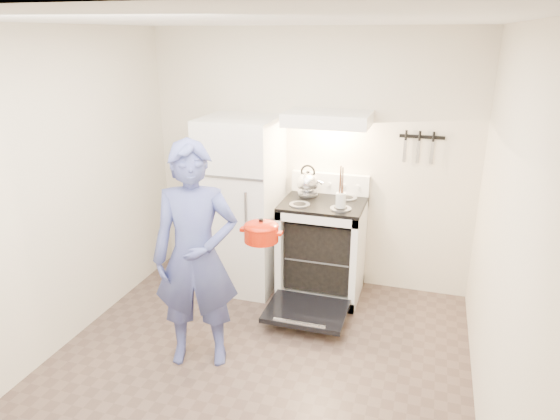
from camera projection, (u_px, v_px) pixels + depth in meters
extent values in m
plane|color=brown|center=(247.00, 381.00, 3.70)|extent=(3.60, 3.60, 0.00)
cube|color=beige|center=(309.00, 161.00, 4.90)|extent=(3.20, 0.02, 2.50)
cube|color=white|center=(242.00, 204.00, 4.88)|extent=(0.70, 0.70, 1.70)
cube|color=white|center=(322.00, 250.00, 4.81)|extent=(0.76, 0.65, 0.92)
cube|color=black|center=(324.00, 203.00, 4.65)|extent=(0.76, 0.65, 0.03)
cube|color=white|center=(330.00, 183.00, 4.87)|extent=(0.76, 0.07, 0.20)
cube|color=black|center=(306.00, 311.00, 4.38)|extent=(0.70, 0.54, 0.04)
cube|color=slate|center=(322.00, 252.00, 4.81)|extent=(0.60, 0.52, 0.01)
cube|color=white|center=(328.00, 119.00, 4.46)|extent=(0.76, 0.50, 0.12)
cube|color=black|center=(422.00, 137.00, 4.49)|extent=(0.40, 0.02, 0.03)
cylinder|color=#957057|center=(329.00, 252.00, 4.78)|extent=(0.35, 0.35, 0.02)
cylinder|color=silver|center=(341.00, 200.00, 4.39)|extent=(0.09, 0.09, 0.13)
imported|color=navy|center=(196.00, 257.00, 3.68)|extent=(0.73, 0.59, 1.74)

